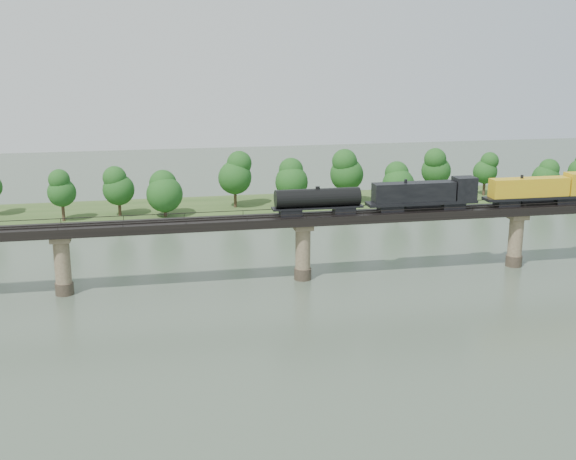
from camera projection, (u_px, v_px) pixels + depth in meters
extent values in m
plane|color=#3A4939|center=(351.00, 347.00, 97.42)|extent=(400.00, 400.00, 0.00)
cube|color=#304A1D|center=(255.00, 207.00, 177.95)|extent=(300.00, 24.00, 1.60)
cylinder|color=#473A2D|center=(64.00, 288.00, 118.04)|extent=(3.00, 3.00, 2.00)
cylinder|color=#8C7B5B|center=(62.00, 262.00, 116.92)|extent=(2.60, 2.60, 9.00)
cube|color=#8C7B5B|center=(60.00, 238.00, 115.93)|extent=(3.20, 3.20, 1.00)
cylinder|color=#473A2D|center=(303.00, 274.00, 125.67)|extent=(3.00, 3.00, 2.00)
cylinder|color=#8C7B5B|center=(303.00, 249.00, 124.55)|extent=(2.60, 2.60, 9.00)
cube|color=#8C7B5B|center=(303.00, 226.00, 123.56)|extent=(3.20, 3.20, 1.00)
cylinder|color=#473A2D|center=(514.00, 261.00, 133.29)|extent=(3.00, 3.00, 2.00)
cylinder|color=#8C7B5B|center=(516.00, 237.00, 132.17)|extent=(2.60, 2.60, 9.00)
cube|color=#8C7B5B|center=(517.00, 216.00, 131.18)|extent=(3.20, 3.20, 1.00)
cube|color=black|center=(303.00, 219.00, 123.24)|extent=(220.00, 5.00, 1.50)
cube|color=black|center=(304.00, 216.00, 122.33)|extent=(220.00, 0.12, 0.16)
cube|color=black|center=(302.00, 214.00, 123.75)|extent=(220.00, 0.12, 0.16)
cube|color=black|center=(306.00, 214.00, 120.61)|extent=(220.00, 0.10, 0.10)
cube|color=black|center=(300.00, 208.00, 125.16)|extent=(220.00, 0.10, 0.10)
cube|color=black|center=(306.00, 216.00, 120.69)|extent=(0.08, 0.08, 0.70)
cube|color=black|center=(300.00, 210.00, 125.25)|extent=(0.08, 0.08, 0.70)
cylinder|color=#382619|center=(63.00, 213.00, 160.60)|extent=(0.70, 0.70, 3.51)
sphere|color=#134313|center=(62.00, 193.00, 159.44)|extent=(6.31, 6.31, 6.31)
sphere|color=#134313|center=(61.00, 180.00, 158.71)|extent=(4.73, 4.73, 4.73)
cylinder|color=#382619|center=(120.00, 209.00, 165.34)|extent=(0.70, 0.70, 3.34)
sphere|color=#134313|center=(119.00, 190.00, 164.23)|extent=(7.18, 7.18, 7.18)
sphere|color=#134313|center=(118.00, 178.00, 163.54)|extent=(5.39, 5.39, 5.39)
cylinder|color=#382619|center=(165.00, 210.00, 164.80)|extent=(0.70, 0.70, 2.83)
sphere|color=#134313|center=(165.00, 194.00, 163.86)|extent=(8.26, 8.26, 8.26)
sphere|color=#134313|center=(164.00, 184.00, 163.28)|extent=(6.19, 6.19, 6.19)
cylinder|color=#382619|center=(235.00, 199.00, 174.09)|extent=(0.70, 0.70, 3.96)
sphere|color=#134313|center=(235.00, 178.00, 172.78)|extent=(8.07, 8.07, 8.07)
sphere|color=#134313|center=(235.00, 164.00, 171.96)|extent=(6.05, 6.05, 6.05)
cylinder|color=#382619|center=(292.00, 200.00, 175.31)|extent=(0.70, 0.70, 3.27)
sphere|color=#134313|center=(292.00, 182.00, 174.23)|extent=(8.03, 8.03, 8.03)
sphere|color=#134313|center=(292.00, 171.00, 173.55)|extent=(6.02, 6.02, 6.02)
cylinder|color=#382619|center=(346.00, 195.00, 179.03)|extent=(0.70, 0.70, 3.92)
sphere|color=#134313|center=(347.00, 174.00, 177.73)|extent=(8.29, 8.29, 8.29)
sphere|color=#134313|center=(347.00, 161.00, 176.92)|extent=(6.21, 6.21, 6.21)
cylinder|color=#382619|center=(398.00, 201.00, 174.62)|extent=(0.70, 0.70, 3.02)
sphere|color=#134313|center=(398.00, 184.00, 173.62)|extent=(7.74, 7.74, 7.74)
sphere|color=#134313|center=(399.00, 174.00, 172.99)|extent=(5.80, 5.80, 5.80)
cylinder|color=#382619|center=(435.00, 190.00, 185.28)|extent=(0.70, 0.70, 3.80)
sphere|color=#134313|center=(436.00, 171.00, 184.02)|extent=(7.47, 7.47, 7.47)
sphere|color=#134313|center=(437.00, 158.00, 183.24)|extent=(5.60, 5.60, 5.60)
cylinder|color=#382619|center=(484.00, 189.00, 188.16)|extent=(0.70, 0.70, 3.38)
sphere|color=#134313|center=(485.00, 172.00, 187.04)|extent=(6.23, 6.23, 6.23)
sphere|color=#134313|center=(486.00, 161.00, 186.34)|extent=(4.67, 4.67, 4.67)
cylinder|color=#382619|center=(544.00, 192.00, 185.30)|extent=(0.70, 0.70, 2.77)
sphere|color=#134313|center=(546.00, 178.00, 184.38)|extent=(7.04, 7.04, 7.04)
sphere|color=#134313|center=(546.00, 169.00, 183.81)|extent=(5.28, 5.28, 5.28)
cube|color=black|center=(565.00, 200.00, 132.29)|extent=(4.20, 2.52, 1.15)
cube|color=black|center=(507.00, 203.00, 130.09)|extent=(4.20, 2.52, 1.15)
cube|color=black|center=(536.00, 197.00, 131.01)|extent=(19.93, 3.15, 0.52)
cube|color=gold|center=(529.00, 187.00, 130.23)|extent=(14.69, 2.83, 3.36)
cube|color=gold|center=(576.00, 184.00, 131.95)|extent=(3.78, 3.15, 3.99)
cylinder|color=black|center=(536.00, 200.00, 131.15)|extent=(6.29, 1.47, 1.47)
cube|color=black|center=(452.00, 205.00, 128.09)|extent=(4.20, 2.52, 1.15)
cube|color=black|center=(390.00, 208.00, 125.90)|extent=(4.20, 2.52, 1.15)
cube|color=black|center=(422.00, 202.00, 126.81)|extent=(19.93, 3.15, 0.52)
cube|color=black|center=(414.00, 192.00, 126.03)|extent=(14.69, 2.83, 3.36)
cube|color=black|center=(464.00, 188.00, 127.75)|extent=(3.78, 3.15, 3.99)
cylinder|color=black|center=(422.00, 206.00, 126.96)|extent=(6.29, 1.47, 1.47)
cube|color=black|center=(344.00, 210.00, 124.30)|extent=(3.67, 2.31, 1.15)
cube|color=black|center=(290.00, 212.00, 122.50)|extent=(3.67, 2.31, 1.15)
cube|color=black|center=(317.00, 207.00, 123.23)|extent=(15.73, 2.52, 0.31)
cylinder|color=black|center=(318.00, 198.00, 122.81)|extent=(14.69, 3.15, 3.15)
cylinder|color=black|center=(318.00, 188.00, 122.39)|extent=(0.73, 0.73, 0.52)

